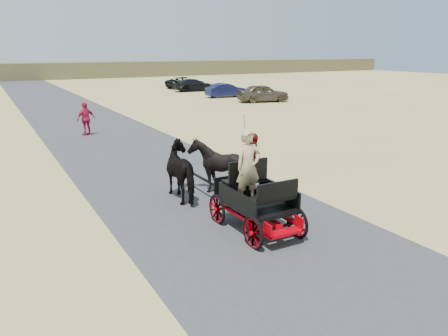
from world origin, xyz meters
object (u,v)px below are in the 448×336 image
pedestrian (86,119)px  car_b (226,90)px  car_c (194,85)px  car_d (186,83)px  horse_right (218,166)px  horse_left (185,171)px  carriage (255,216)px  car_a (263,93)px

pedestrian → car_b: pedestrian is taller
car_c → car_d: size_ratio=0.96×
car_b → horse_right: bearing=154.1°
horse_left → pedestrian: size_ratio=1.16×
pedestrian → car_c: bearing=-147.3°
horse_left → car_d: bearing=-114.2°
carriage → car_c: (14.56, 34.39, 0.29)m
car_c → horse_right: bearing=160.0°
car_b → pedestrian: bearing=133.6°
pedestrian → car_b: size_ratio=0.44×
horse_left → car_c: size_ratio=0.45×
carriage → car_c: bearing=67.1°
car_b → car_c: bearing=4.4°
horse_left → horse_right: (1.10, 0.00, 0.00)m
car_b → car_d: (0.62, 10.59, 0.01)m
car_d → pedestrian: bearing=139.6°
carriage → pedestrian: 14.60m
car_a → carriage: bearing=158.0°
horse_right → car_a: size_ratio=0.39×
horse_left → horse_right: bearing=-180.0°
car_b → car_c: car_c is taller
car_d → horse_right: bearing=151.4°
car_c → pedestrian: bearing=146.0°
horse_right → car_d: 38.02m
car_a → car_b: car_a is taller
horse_right → pedestrian: size_ratio=0.98×
carriage → car_b: car_b is taller
carriage → horse_left: bearing=100.4°
horse_right → carriage: bearing=79.6°
horse_right → pedestrian: 11.66m
carriage → car_a: size_ratio=0.55×
horse_right → car_b: bearing=-119.9°
horse_left → car_a: 25.32m
pedestrian → car_a: (16.39, 8.06, -0.12)m
car_b → car_c: size_ratio=0.87×
pedestrian → car_d: (16.18, 23.51, -0.21)m
horse_right → horse_left: bearing=0.0°
car_a → car_c: (-0.89, 11.77, -0.09)m
horse_left → car_a: horse_left is taller
car_a → car_b: size_ratio=1.12×
carriage → horse_left: 3.09m
horse_left → horse_right: horse_right is taller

